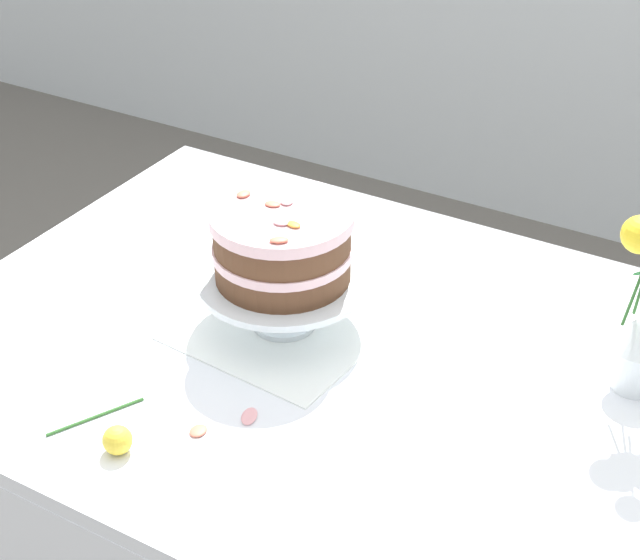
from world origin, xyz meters
name	(u,v)px	position (x,y,z in m)	size (l,w,h in m)	color
dining_table	(337,401)	(0.00, -0.03, 0.65)	(1.40, 1.00, 0.74)	white
linen_napkin	(284,324)	(-0.12, 0.01, 0.74)	(0.32, 0.32, 0.00)	white
cake_stand	(283,285)	(-0.12, 0.01, 0.82)	(0.29, 0.29, 0.10)	silver
layer_cake	(282,244)	(-0.12, 0.01, 0.90)	(0.24, 0.24, 0.13)	brown
fallen_rose	(116,439)	(-0.17, -0.38, 0.76)	(0.14, 0.14, 0.04)	#2D6028
loose_petal_0	(198,431)	(-0.09, -0.29, 0.74)	(0.03, 0.02, 0.01)	#E56B51
loose_petal_2	(249,416)	(-0.04, -0.22, 0.74)	(0.04, 0.02, 0.01)	pink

